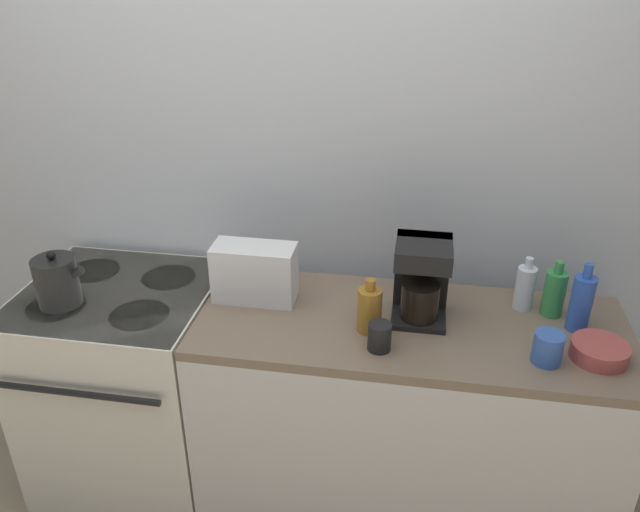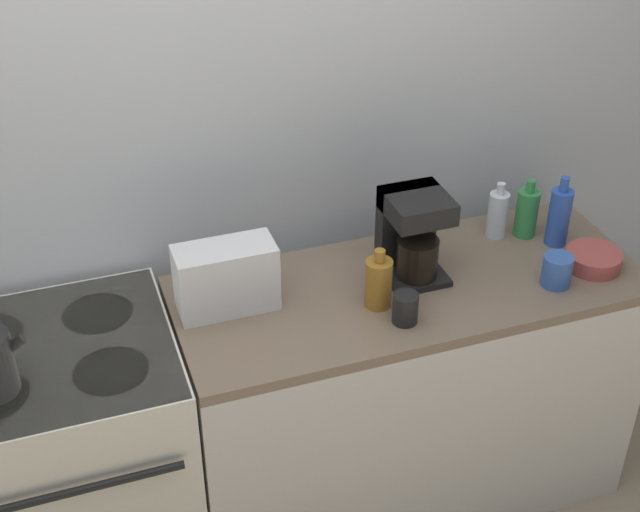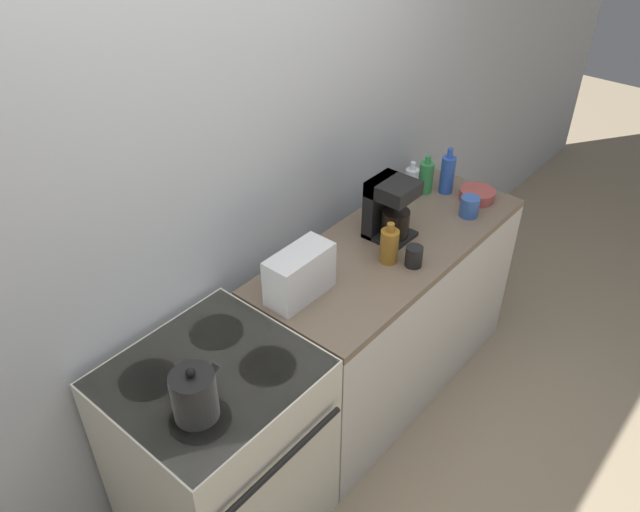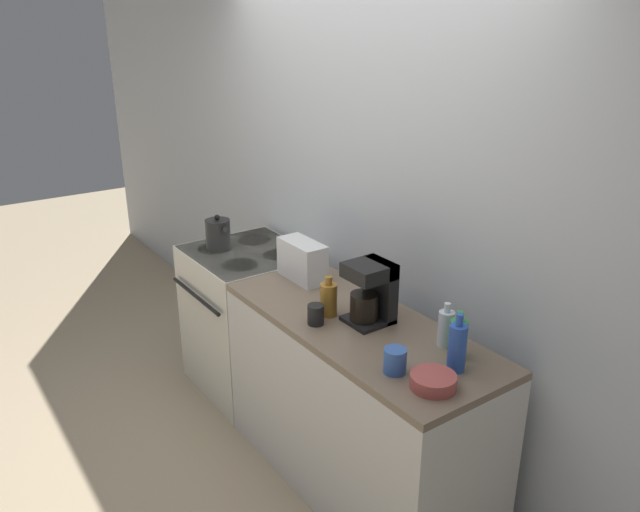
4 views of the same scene
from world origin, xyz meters
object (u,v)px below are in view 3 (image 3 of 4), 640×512
at_px(toaster, 300,274).
at_px(bottle_green, 426,177).
at_px(bottle_blue, 447,174).
at_px(cup_black, 414,256).
at_px(stove, 221,450).
at_px(coffee_maker, 388,207).
at_px(bowl, 477,195).
at_px(kettle, 195,395).
at_px(bottle_amber, 389,245).
at_px(cup_blue, 469,207).
at_px(bottle_clear, 411,183).

bearing_deg(toaster, bottle_green, 3.75).
distance_m(bottle_blue, cup_black, 0.70).
xyz_separation_m(stove, coffee_maker, (1.14, 0.03, 0.60)).
height_order(coffee_maker, bowl, coffee_maker).
height_order(kettle, bowl, kettle).
height_order(bottle_amber, bowl, bottle_amber).
bearing_deg(cup_black, coffee_maker, 62.37).
bearing_deg(bowl, coffee_maker, 163.93).
xyz_separation_m(bottle_amber, bottle_green, (0.63, 0.21, 0.01)).
bearing_deg(cup_black, cup_blue, 2.22).
distance_m(stove, cup_black, 1.15).
bearing_deg(toaster, bowl, -8.63).
relative_size(bottle_amber, cup_blue, 1.91).
height_order(bottle_green, cup_black, bottle_green).
xyz_separation_m(coffee_maker, bowl, (0.57, -0.17, -0.13)).
bearing_deg(toaster, cup_black, -27.10).
relative_size(stove, cup_black, 9.56).
bearing_deg(bottle_amber, bowl, -2.91).
xyz_separation_m(stove, bottle_clear, (1.51, 0.14, 0.53)).
bearing_deg(stove, bottle_green, 4.03).
height_order(bottle_clear, bottle_green, bottle_green).
bearing_deg(stove, coffee_maker, 1.53).
xyz_separation_m(kettle, coffee_maker, (1.30, 0.15, 0.06)).
distance_m(stove, bottle_amber, 1.12).
bearing_deg(bottle_amber, cup_black, -67.35).
relative_size(toaster, cup_black, 3.14).
xyz_separation_m(toaster, bottle_green, (1.07, 0.07, -0.02)).
relative_size(kettle, cup_blue, 2.10).
bearing_deg(toaster, kettle, -167.15).
bearing_deg(kettle, stove, 37.23).
distance_m(bottle_green, bowl, 0.28).
bearing_deg(cup_blue, cup_black, -177.78).
height_order(stove, bowl, bowl).
height_order(kettle, bottle_clear, kettle).
height_order(coffee_maker, bottle_blue, coffee_maker).
height_order(coffee_maker, bottle_amber, coffee_maker).
relative_size(coffee_maker, cup_blue, 2.84).
bearing_deg(bowl, kettle, 179.39).
distance_m(bottle_amber, bowl, 0.74).
relative_size(coffee_maker, cup_black, 3.05).
height_order(toaster, cup_blue, toaster).
bearing_deg(cup_blue, coffee_maker, 152.37).
bearing_deg(coffee_maker, toaster, 178.77).
xyz_separation_m(coffee_maker, bottle_blue, (0.54, -0.00, -0.05)).
distance_m(toaster, cup_black, 0.54).
distance_m(stove, bottle_blue, 1.77).
bearing_deg(bottle_blue, cup_black, -160.57).
xyz_separation_m(bottle_blue, bowl, (0.04, -0.16, -0.08)).
height_order(bottle_blue, cup_black, bottle_blue).
bearing_deg(cup_black, bottle_blue, 19.43).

